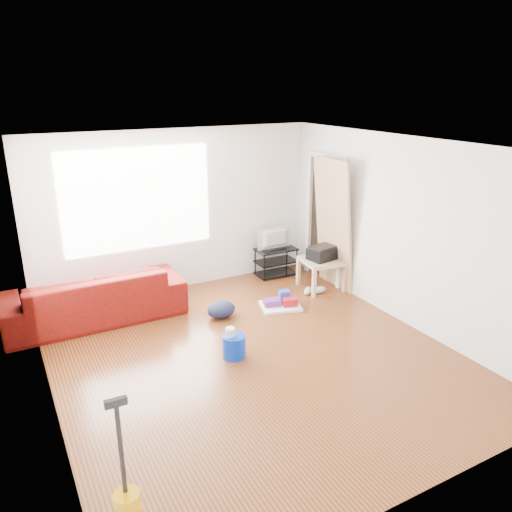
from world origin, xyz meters
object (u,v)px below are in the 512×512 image
sofa (97,319)px  bucket (234,356)px  tv_stand (276,261)px  backpack (222,317)px  cleaning_tray (281,303)px  side_table (322,264)px

sofa → bucket: bearing=124.2°
tv_stand → backpack: 1.85m
bucket → backpack: size_ratio=0.67×
tv_stand → bucket: (-1.82, -2.10, -0.24)m
cleaning_tray → backpack: (-0.91, 0.12, -0.06)m
tv_stand → backpack: bearing=-143.6°
backpack → bucket: bearing=-115.8°
side_table → backpack: (-1.84, -0.19, -0.41)m
sofa → bucket: sofa is taller
side_table → cleaning_tray: side_table is taller
sofa → backpack: 1.74m
bucket → cleaning_tray: bearing=37.4°
bucket → cleaning_tray: cleaning_tray is taller
tv_stand → backpack: size_ratio=1.68×
tv_stand → side_table: (0.34, -0.85, 0.17)m
side_table → bucket: size_ratio=2.41×
tv_stand → backpack: (-1.51, -1.05, -0.24)m
sofa → backpack: bearing=153.6°
cleaning_tray → bucket: bearing=-142.6°
bucket → tv_stand: bearing=49.0°
cleaning_tray → backpack: cleaning_tray is taller
side_table → backpack: side_table is taller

